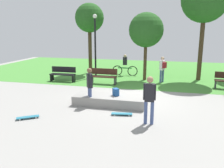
# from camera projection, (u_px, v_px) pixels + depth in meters

# --- Properties ---
(ground_plane) EXTENTS (28.00, 28.00, 0.00)m
(ground_plane) POSITION_uv_depth(u_px,v_px,m) (132.00, 98.00, 11.15)
(ground_plane) COLOR gray
(grass_lawn) EXTENTS (26.60, 12.32, 0.01)m
(grass_lawn) POSITION_uv_depth(u_px,v_px,m) (148.00, 71.00, 18.56)
(grass_lawn) COLOR #478C38
(grass_lawn) RESTS_ON ground_plane
(concrete_ledge) EXTENTS (3.10, 1.10, 0.41)m
(concrete_ledge) POSITION_uv_depth(u_px,v_px,m) (110.00, 100.00, 10.16)
(concrete_ledge) COLOR gray
(concrete_ledge) RESTS_ON ground_plane
(backpack_on_ledge) EXTENTS (0.33, 0.34, 0.32)m
(backpack_on_ledge) POSITION_uv_depth(u_px,v_px,m) (116.00, 92.00, 10.10)
(backpack_on_ledge) COLOR #1E4C8C
(backpack_on_ledge) RESTS_ON concrete_ledge
(skater_performing_trick) EXTENTS (0.43, 0.22, 1.69)m
(skater_performing_trick) POSITION_uv_depth(u_px,v_px,m) (149.00, 97.00, 7.92)
(skater_performing_trick) COLOR #3F5184
(skater_performing_trick) RESTS_ON ground_plane
(skater_watching) EXTENTS (0.34, 0.38, 1.63)m
(skater_watching) POSITION_uv_depth(u_px,v_px,m) (90.00, 84.00, 9.93)
(skater_watching) COLOR #3F5184
(skater_watching) RESTS_ON ground_plane
(skateboard_by_ledge) EXTENTS (0.82, 0.33, 0.08)m
(skateboard_by_ledge) POSITION_uv_depth(u_px,v_px,m) (122.00, 114.00, 8.94)
(skateboard_by_ledge) COLOR teal
(skateboard_by_ledge) RESTS_ON ground_plane
(skateboard_spare) EXTENTS (0.77, 0.62, 0.08)m
(skateboard_spare) POSITION_uv_depth(u_px,v_px,m) (28.00, 117.00, 8.60)
(skateboard_spare) COLOR teal
(skateboard_spare) RESTS_ON ground_plane
(park_bench_center_lawn) EXTENTS (1.61, 0.51, 0.91)m
(park_bench_center_lawn) POSITION_uv_depth(u_px,v_px,m) (63.00, 74.00, 14.74)
(park_bench_center_lawn) COLOR black
(park_bench_center_lawn) RESTS_ON ground_plane
(park_bench_by_oak) EXTENTS (1.60, 0.48, 0.91)m
(park_bench_by_oak) POSITION_uv_depth(u_px,v_px,m) (104.00, 76.00, 14.05)
(park_bench_by_oak) COLOR #331E14
(park_bench_by_oak) RESTS_ON ground_plane
(tree_broad_elm) EXTENTS (2.15, 2.15, 4.25)m
(tree_broad_elm) POSITION_uv_depth(u_px,v_px,m) (146.00, 30.00, 14.52)
(tree_broad_elm) COLOR #42301E
(tree_broad_elm) RESTS_ON grass_lawn
(tree_leaning_ash) EXTENTS (2.07, 2.07, 5.05)m
(tree_leaning_ash) POSITION_uv_depth(u_px,v_px,m) (89.00, 19.00, 16.79)
(tree_leaning_ash) COLOR #42301E
(tree_leaning_ash) RESTS_ON grass_lawn
(lamp_post) EXTENTS (0.28, 0.28, 4.19)m
(lamp_post) POSITION_uv_depth(u_px,v_px,m) (95.00, 39.00, 15.72)
(lamp_post) COLOR black
(lamp_post) RESTS_ON ground_plane
(pedestrian_with_backpack) EXTENTS (0.45, 0.43, 1.60)m
(pedestrian_with_backpack) POSITION_uv_depth(u_px,v_px,m) (163.00, 67.00, 14.31)
(pedestrian_with_backpack) COLOR #3F5184
(pedestrian_with_backpack) RESTS_ON ground_plane
(cyclist_on_bicycle) EXTENTS (1.82, 0.22, 1.52)m
(cyclist_on_bicycle) POSITION_uv_depth(u_px,v_px,m) (125.00, 67.00, 16.60)
(cyclist_on_bicycle) COLOR black
(cyclist_on_bicycle) RESTS_ON ground_plane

